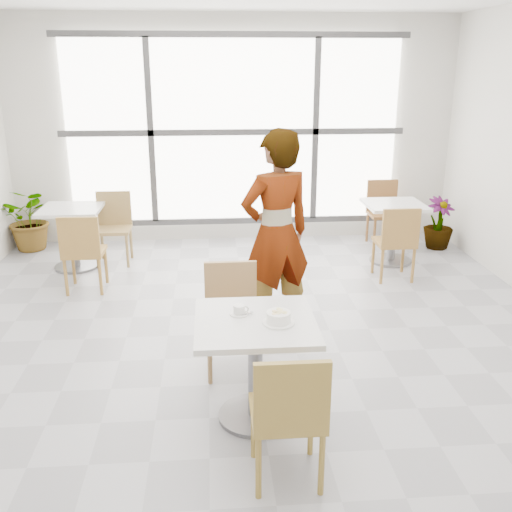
{
  "coord_description": "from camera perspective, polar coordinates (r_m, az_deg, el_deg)",
  "views": [
    {
      "loc": [
        -0.32,
        -4.33,
        2.36
      ],
      "look_at": [
        0.0,
        -0.3,
        1.0
      ],
      "focal_mm": 40.07,
      "sensor_mm": 36.0,
      "label": 1
    }
  ],
  "objects": [
    {
      "name": "floor",
      "position": [
        4.94,
        -0.28,
        -9.94
      ],
      "size": [
        7.0,
        7.0,
        0.0
      ],
      "primitive_type": "plane",
      "color": "#9E9EA5",
      "rests_on": "ground"
    },
    {
      "name": "wall_back",
      "position": [
        7.88,
        -2.24,
        12.32
      ],
      "size": [
        6.0,
        0.0,
        6.0
      ],
      "primitive_type": "plane",
      "rotation": [
        1.57,
        0.0,
        0.0
      ],
      "color": "silver",
      "rests_on": "ground"
    },
    {
      "name": "window",
      "position": [
        7.82,
        -2.22,
        12.27
      ],
      "size": [
        4.6,
        0.07,
        2.52
      ],
      "color": "white",
      "rests_on": "ground"
    },
    {
      "name": "main_table",
      "position": [
        3.91,
        -0.08,
        -9.43
      ],
      "size": [
        0.8,
        0.8,
        0.75
      ],
      "color": "silver",
      "rests_on": "ground"
    },
    {
      "name": "chair_near",
      "position": [
        3.35,
        3.29,
        -15.19
      ],
      "size": [
        0.42,
        0.42,
        0.87
      ],
      "rotation": [
        0.0,
        0.0,
        3.14
      ],
      "color": "olive",
      "rests_on": "ground"
    },
    {
      "name": "chair_far",
      "position": [
        4.58,
        -2.48,
        -5.39
      ],
      "size": [
        0.42,
        0.42,
        0.87
      ],
      "color": "#A17A4B",
      "rests_on": "ground"
    },
    {
      "name": "oatmeal_bowl",
      "position": [
        3.74,
        2.26,
        -6.14
      ],
      "size": [
        0.21,
        0.21,
        0.09
      ],
      "color": "white",
      "rests_on": "main_table"
    },
    {
      "name": "coffee_cup",
      "position": [
        3.88,
        -1.64,
        -5.44
      ],
      "size": [
        0.16,
        0.13,
        0.07
      ],
      "color": "silver",
      "rests_on": "main_table"
    },
    {
      "name": "person",
      "position": [
        5.08,
        2.01,
        2.21
      ],
      "size": [
        0.79,
        0.66,
        1.86
      ],
      "primitive_type": "imported",
      "rotation": [
        0.0,
        0.0,
        3.52
      ],
      "color": "black",
      "rests_on": "ground"
    },
    {
      "name": "bg_table_left",
      "position": [
        7.19,
        -17.82,
        2.58
      ],
      "size": [
        0.7,
        0.7,
        0.75
      ],
      "color": "silver",
      "rests_on": "ground"
    },
    {
      "name": "bg_table_right",
      "position": [
        7.25,
        13.53,
        3.11
      ],
      "size": [
        0.7,
        0.7,
        0.75
      ],
      "color": "silver",
      "rests_on": "ground"
    },
    {
      "name": "bg_chair_left_near",
      "position": [
        6.35,
        -16.94,
        0.75
      ],
      "size": [
        0.42,
        0.42,
        0.87
      ],
      "rotation": [
        0.0,
        0.0,
        3.14
      ],
      "color": "#A47838",
      "rests_on": "ground"
    },
    {
      "name": "bg_chair_left_far",
      "position": [
        7.29,
        -14.02,
        3.27
      ],
      "size": [
        0.42,
        0.42,
        0.87
      ],
      "color": "#9A7C48",
      "rests_on": "ground"
    },
    {
      "name": "bg_chair_right_near",
      "position": [
        6.61,
        13.88,
        1.7
      ],
      "size": [
        0.42,
        0.42,
        0.87
      ],
      "rotation": [
        0.0,
        0.0,
        3.14
      ],
      "color": "olive",
      "rests_on": "ground"
    },
    {
      "name": "bg_chair_right_far",
      "position": [
        7.99,
        12.61,
        4.69
      ],
      "size": [
        0.42,
        0.42,
        0.87
      ],
      "color": "brown",
      "rests_on": "ground"
    },
    {
      "name": "plant_left",
      "position": [
        8.12,
        -21.48,
        3.48
      ],
      "size": [
        0.89,
        0.82,
        0.84
      ],
      "primitive_type": "imported",
      "rotation": [
        0.0,
        0.0,
        -0.23
      ],
      "color": "#487739",
      "rests_on": "ground"
    },
    {
      "name": "plant_right",
      "position": [
        8.02,
        17.78,
        3.14
      ],
      "size": [
        0.5,
        0.5,
        0.69
      ],
      "primitive_type": "imported",
      "rotation": [
        0.0,
        0.0,
        0.37
      ],
      "color": "#4C8344",
      "rests_on": "ground"
    }
  ]
}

